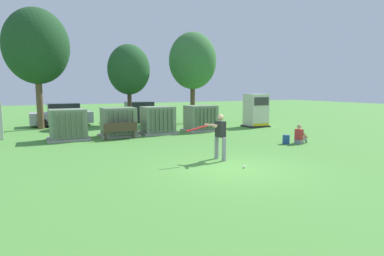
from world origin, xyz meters
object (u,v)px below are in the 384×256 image
(transformer_mid_west, at_px, (119,122))
(seated_spectator, at_px, (300,136))
(sports_ball, at_px, (244,167))
(parked_car_leftmost, at_px, (62,115))
(generator_enclosure, at_px, (256,111))
(transformer_mid_east, at_px, (158,121))
(batter, at_px, (219,135))
(backpack, at_px, (286,140))
(park_bench, at_px, (120,130))
(parked_car_left_of_center, at_px, (138,113))
(transformer_east, at_px, (201,119))
(transformer_west, at_px, (68,125))

(transformer_mid_west, xyz_separation_m, seated_spectator, (7.47, -6.28, -0.41))
(sports_ball, distance_m, parked_car_leftmost, 16.79)
(transformer_mid_west, distance_m, generator_enclosure, 9.78)
(transformer_mid_east, distance_m, sports_ball, 9.23)
(parked_car_leftmost, bearing_deg, batter, -73.01)
(backpack, bearing_deg, transformer_mid_west, 138.06)
(park_bench, relative_size, seated_spectator, 1.90)
(seated_spectator, distance_m, parked_car_left_of_center, 14.02)
(batter, relative_size, parked_car_leftmost, 0.41)
(transformer_mid_west, distance_m, transformer_east, 5.22)
(transformer_mid_west, bearing_deg, parked_car_leftmost, 109.58)
(transformer_mid_east, relative_size, park_bench, 1.15)
(backpack, bearing_deg, seated_spectator, -15.97)
(batter, height_order, seated_spectator, batter)
(sports_ball, bearing_deg, transformer_east, 71.49)
(generator_enclosure, distance_m, park_bench, 10.11)
(sports_ball, bearing_deg, park_bench, 106.45)
(transformer_east, distance_m, generator_enclosure, 4.58)
(transformer_mid_west, distance_m, parked_car_left_of_center, 7.76)
(batter, bearing_deg, transformer_mid_east, 87.44)
(transformer_mid_west, height_order, transformer_east, same)
(parked_car_left_of_center, bearing_deg, transformer_west, -129.18)
(transformer_mid_west, bearing_deg, park_bench, -99.42)
(park_bench, relative_size, backpack, 4.16)
(transformer_east, xyz_separation_m, parked_car_leftmost, (-7.69, 6.95, -0.04))
(transformer_east, xyz_separation_m, generator_enclosure, (4.55, 0.36, 0.35))
(transformer_west, distance_m, sports_ball, 10.25)
(transformer_mid_west, height_order, generator_enclosure, generator_enclosure)
(transformer_mid_east, bearing_deg, transformer_east, -0.59)
(parked_car_left_of_center, bearing_deg, generator_enclosure, -45.68)
(transformer_west, relative_size, parked_car_leftmost, 0.49)
(transformer_mid_east, relative_size, backpack, 4.77)
(transformer_mid_east, xyz_separation_m, parked_car_left_of_center, (0.86, 7.04, -0.04))
(parked_car_leftmost, bearing_deg, park_bench, -74.47)
(transformer_mid_east, height_order, backpack, transformer_mid_east)
(transformer_west, relative_size, seated_spectator, 2.18)
(generator_enclosure, bearing_deg, transformer_west, -177.63)
(transformer_mid_east, xyz_separation_m, transformer_east, (2.87, -0.03, 0.00))
(parked_car_leftmost, bearing_deg, parked_car_left_of_center, 1.22)
(transformer_mid_west, xyz_separation_m, transformer_mid_east, (2.35, 0.03, 0.00))
(transformer_west, relative_size, park_bench, 1.15)
(transformer_east, height_order, generator_enclosure, generator_enclosure)
(transformer_mid_east, bearing_deg, batter, -92.56)
(transformer_mid_west, bearing_deg, seated_spectator, -40.08)
(transformer_west, xyz_separation_m, sports_ball, (4.83, -9.01, -0.74))
(transformer_mid_west, bearing_deg, sports_ball, -76.83)
(parked_car_leftmost, bearing_deg, sports_ball, -74.02)
(transformer_mid_east, xyz_separation_m, backpack, (4.42, -6.11, -0.57))
(transformer_mid_west, relative_size, park_bench, 1.15)
(parked_car_left_of_center, bearing_deg, transformer_east, -74.16)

